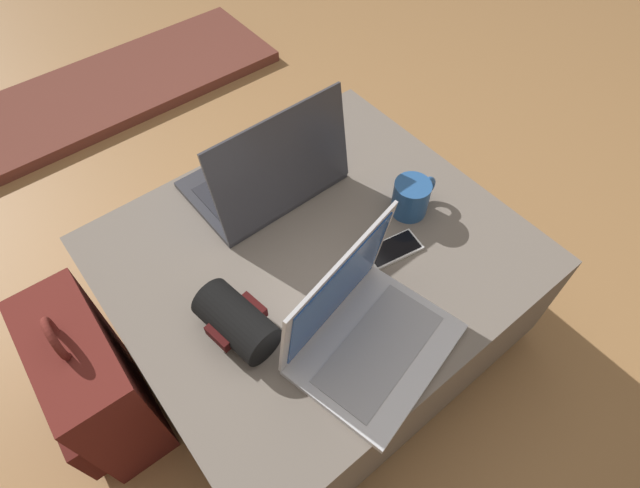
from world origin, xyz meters
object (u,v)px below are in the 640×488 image
(laptop_near, at_px, (363,329))
(laptop_far, at_px, (268,175))
(cell_phone, at_px, (393,249))
(wrist_brace, at_px, (237,321))
(coffee_mug, at_px, (412,197))
(backpack, at_px, (94,384))

(laptop_near, distance_m, laptop_far, 0.48)
(cell_phone, xyz_separation_m, wrist_brace, (-0.40, 0.05, 0.04))
(cell_phone, bearing_deg, laptop_near, -48.60)
(cell_phone, bearing_deg, wrist_brace, -86.74)
(coffee_mug, bearing_deg, laptop_far, 130.80)
(laptop_near, xyz_separation_m, cell_phone, (0.21, 0.13, -0.05))
(cell_phone, distance_m, backpack, 0.78)
(coffee_mug, bearing_deg, backpack, 167.95)
(laptop_far, xyz_separation_m, cell_phone, (0.12, -0.34, -0.05))
(cell_phone, bearing_deg, coffee_mug, 129.34)
(wrist_brace, bearing_deg, laptop_near, -43.30)
(cell_phone, xyz_separation_m, backpack, (-0.71, 0.25, -0.20))
(laptop_far, height_order, coffee_mug, laptop_far)
(laptop_far, bearing_deg, wrist_brace, 44.80)
(cell_phone, bearing_deg, backpack, -98.73)
(laptop_far, distance_m, backpack, 0.66)
(laptop_near, distance_m, backpack, 0.67)
(laptop_near, xyz_separation_m, backpack, (-0.50, 0.37, -0.25))
(cell_phone, height_order, wrist_brace, wrist_brace)
(laptop_near, distance_m, coffee_mug, 0.39)
(laptop_far, relative_size, backpack, 0.79)
(cell_phone, xyz_separation_m, coffee_mug, (0.12, 0.07, 0.04))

